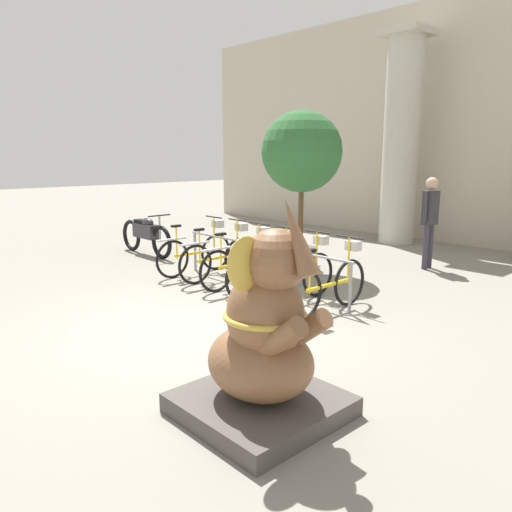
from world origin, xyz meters
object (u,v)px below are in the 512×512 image
bicycle_1 (219,257)px  motorcycle (146,234)px  bicycle_0 (196,252)px  person_pedestrian (430,214)px  bicycle_4 (298,276)px  elephant_statue (264,345)px  bicycle_2 (241,263)px  bicycle_3 (268,269)px  bicycle_5 (330,284)px  potted_tree (302,158)px

bicycle_1 → motorcycle: 2.91m
bicycle_0 → person_pedestrian: (2.76, 3.63, 0.67)m
bicycle_4 → elephant_statue: 3.47m
bicycle_1 → bicycle_2: 0.65m
bicycle_3 → bicycle_5: 1.29m
person_pedestrian → bicycle_1: bearing=-120.5°
person_pedestrian → bicycle_0: bearing=-127.2°
bicycle_3 → potted_tree: bearing=116.3°
bicycle_1 → bicycle_3: 1.29m
bicycle_0 → bicycle_5: size_ratio=1.00×
bicycle_0 → bicycle_1: same height
bicycle_0 → bicycle_5: (3.23, 0.00, 0.00)m
potted_tree → bicycle_1: bearing=-105.2°
bicycle_0 → bicycle_1: (0.65, 0.04, 0.00)m
bicycle_5 → bicycle_2: bearing=179.9°
bicycle_2 → potted_tree: size_ratio=0.56×
bicycle_3 → motorcycle: bicycle_3 is taller
bicycle_3 → bicycle_4: (0.65, 0.01, 0.00)m
bicycle_2 → bicycle_3: bearing=1.0°
bicycle_5 → potted_tree: potted_tree is taller
bicycle_3 → bicycle_2: bearing=-179.0°
bicycle_5 → bicycle_1: bearing=179.0°
bicycle_1 → bicycle_0: bearing=-176.1°
bicycle_2 → bicycle_0: bearing=-179.8°
person_pedestrian → potted_tree: bearing=-130.7°
bicycle_0 → bicycle_3: same height
person_pedestrian → bicycle_5: bearing=-82.7°
bicycle_0 → bicycle_4: same height
bicycle_4 → person_pedestrian: person_pedestrian is taller
bicycle_1 → motorcycle: bearing=176.1°
potted_tree → person_pedestrian: bearing=49.3°
person_pedestrian → motorcycle: bearing=-145.9°
bicycle_0 → person_pedestrian: bearing=52.8°
bicycle_2 → person_pedestrian: person_pedestrian is taller
motorcycle → bicycle_5: bearing=-2.5°
person_pedestrian → bicycle_2: bearing=-112.0°
bicycle_5 → elephant_statue: 3.09m
elephant_statue → bicycle_4: bearing=127.9°
bicycle_4 → motorcycle: bearing=177.5°
bicycle_3 → person_pedestrian: bearing=77.2°
motorcycle → person_pedestrian: bearing=34.1°
bicycle_1 → elephant_statue: size_ratio=0.88×
bicycle_1 → motorcycle: size_ratio=0.84×
bicycle_3 → elephant_statue: elephant_statue is taller
bicycle_3 → potted_tree: (-0.84, 1.69, 1.75)m
motorcycle → bicycle_0: bearing=-6.1°
bicycle_5 → person_pedestrian: bearing=97.3°
bicycle_0 → potted_tree: bearing=57.3°
bicycle_4 → bicycle_5: 0.65m
bicycle_5 → elephant_statue: (1.48, -2.70, 0.24)m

